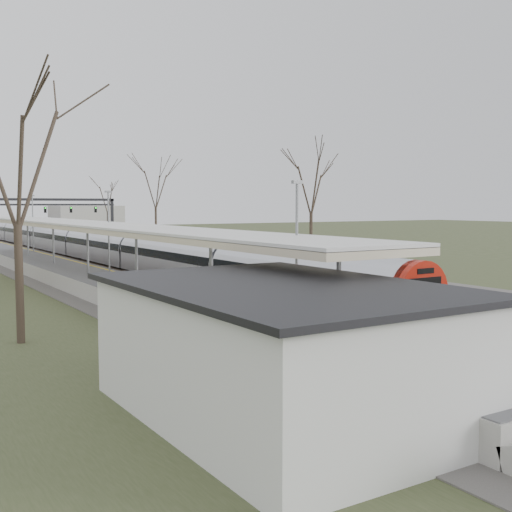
# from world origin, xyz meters

# --- Properties ---
(track_bed) EXTENTS (24.00, 160.00, 0.22)m
(track_bed) POSITION_xyz_m (0.26, 55.00, 0.06)
(track_bed) COLOR #474442
(track_bed) RESTS_ON ground
(platform) EXTENTS (3.50, 69.00, 1.00)m
(platform) POSITION_xyz_m (-9.05, 37.50, 0.50)
(platform) COLOR #9E9B93
(platform) RESTS_ON ground
(canopy) EXTENTS (4.10, 50.00, 3.11)m
(canopy) POSITION_xyz_m (-9.05, 32.99, 3.93)
(canopy) COLOR slate
(canopy) RESTS_ON platform
(station_building) EXTENTS (6.00, 9.00, 3.20)m
(station_building) POSITION_xyz_m (-12.50, 8.00, 1.60)
(station_building) COLOR silver
(station_building) RESTS_ON ground
(signal_gantry) EXTENTS (21.00, 0.59, 6.08)m
(signal_gantry) POSITION_xyz_m (0.29, 84.99, 4.91)
(signal_gantry) COLOR black
(signal_gantry) RESTS_ON ground
(tree_west_near) EXTENTS (5.00, 5.00, 10.30)m
(tree_west_near) POSITION_xyz_m (-16.00, 20.00, 7.29)
(tree_west_near) COLOR #2D231C
(tree_west_near) RESTS_ON ground
(tree_east_far) EXTENTS (5.00, 5.00, 10.30)m
(tree_east_far) POSITION_xyz_m (14.00, 42.00, 7.29)
(tree_east_far) COLOR #2D231C
(tree_east_far) RESTS_ON ground
(train_near) EXTENTS (2.62, 90.21, 3.05)m
(train_near) POSITION_xyz_m (-2.50, 57.65, 1.48)
(train_near) COLOR #ADB0B8
(train_near) RESTS_ON ground
(train_far) EXTENTS (2.62, 45.21, 3.05)m
(train_far) POSITION_xyz_m (4.50, 92.27, 1.48)
(train_far) COLOR #ADB0B8
(train_far) RESTS_ON ground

